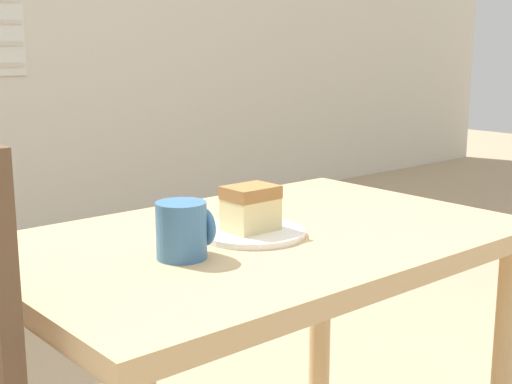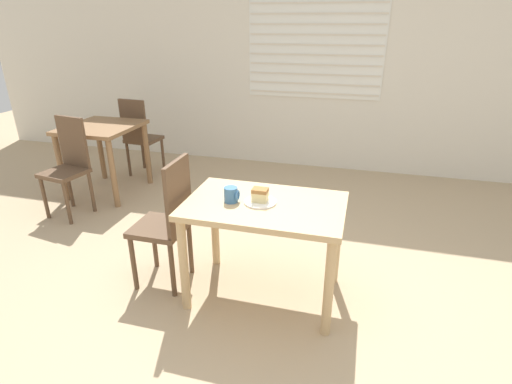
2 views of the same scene
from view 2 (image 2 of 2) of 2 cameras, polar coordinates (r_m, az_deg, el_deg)
The scene contains 10 objects.
ground_plane at distance 2.83m, azimuth 2.60°, elevation -16.57°, with size 14.00×14.00×0.00m, color tan.
wall_back at distance 5.19m, azimuth 10.79°, elevation 18.43°, with size 10.00×0.10×2.80m.
dining_table_near at distance 2.65m, azimuth 1.22°, elevation -3.81°, with size 1.04×0.67×0.72m.
dining_table_far at distance 4.71m, azimuth -21.06°, elevation 7.21°, with size 0.73×0.79×0.77m.
chair_near_window at distance 2.89m, azimuth -12.51°, elevation -3.93°, with size 0.36×0.36×0.97m.
chair_far_corner at distance 4.32m, azimuth -25.22°, elevation 3.62°, with size 0.42×0.42×0.97m.
chair_far_opposite at distance 5.13m, azimuth -16.23°, elevation 7.79°, with size 0.39×0.39×0.97m.
plate at distance 2.60m, azimuth 0.62°, elevation -1.43°, with size 0.21×0.21×0.01m.
cake_slice at distance 2.58m, azimuth 0.58°, elevation -0.41°, with size 0.10×0.08×0.09m.
coffee_mug at distance 2.60m, azimuth -3.52°, elevation -0.38°, with size 0.10×0.09×0.10m.
Camera 2 is at (0.45, -2.12, 1.81)m, focal length 28.00 mm.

